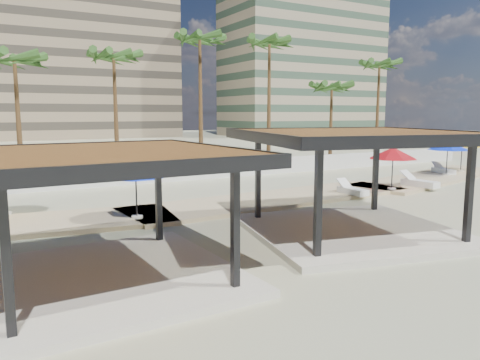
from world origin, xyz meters
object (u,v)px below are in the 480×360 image
at_px(lounger_b, 419,183).
at_px(lounger_d, 443,170).
at_px(pavilion_west, 103,204).
at_px(lounger_c, 352,190).
at_px(pavilion_central, 353,173).
at_px(umbrella_c, 393,153).

distance_m(lounger_b, lounger_d, 7.43).
xyz_separation_m(pavilion_west, lounger_c, (14.57, 6.31, -1.75)).
bearing_deg(pavilion_west, lounger_b, 15.84).
bearing_deg(lounger_d, lounger_c, 123.96).
xyz_separation_m(pavilion_central, pavilion_west, (-9.17, -0.55, -0.19)).
height_order(pavilion_west, lounger_d, pavilion_west).
bearing_deg(lounger_d, pavilion_central, 135.90).
bearing_deg(lounger_c, pavilion_central, 138.79).
bearing_deg(pavilion_central, lounger_d, 40.67).
bearing_deg(lounger_b, lounger_d, -69.47).
distance_m(umbrella_c, lounger_d, 9.78).
relative_size(umbrella_c, lounger_d, 1.62).
distance_m(lounger_b, lounger_c, 5.26).
distance_m(umbrella_c, lounger_c, 3.47).
bearing_deg(pavilion_central, umbrella_c, 47.22).
relative_size(pavilion_central, lounger_c, 4.54).
distance_m(pavilion_west, lounger_b, 20.89).
relative_size(pavilion_central, pavilion_west, 1.26).
bearing_deg(lounger_b, pavilion_central, 111.75).
xyz_separation_m(lounger_b, lounger_d, (6.61, 3.39, -0.02)).
distance_m(pavilion_west, lounger_d, 28.23).
distance_m(pavilion_central, lounger_d, 19.65).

